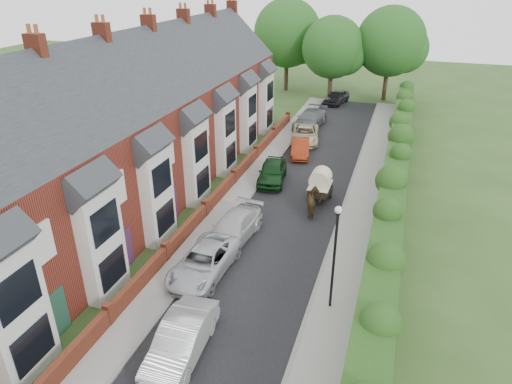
# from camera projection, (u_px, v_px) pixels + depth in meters

# --- Properties ---
(ground) EXTENTS (140.00, 140.00, 0.00)m
(ground) POSITION_uv_depth(u_px,v_px,m) (227.00, 354.00, 18.06)
(ground) COLOR #2D4C1E
(ground) RESTS_ON ground
(road) EXTENTS (6.00, 58.00, 0.02)m
(road) POSITION_uv_depth(u_px,v_px,m) (286.00, 221.00, 27.57)
(road) COLOR black
(road) RESTS_ON ground
(pavement_hedge_side) EXTENTS (2.20, 58.00, 0.12)m
(pavement_hedge_side) POSITION_uv_depth(u_px,v_px,m) (354.00, 231.00, 26.40)
(pavement_hedge_side) COLOR gray
(pavement_hedge_side) RESTS_ON ground
(pavement_house_side) EXTENTS (1.70, 58.00, 0.12)m
(pavement_house_side) POSITION_uv_depth(u_px,v_px,m) (227.00, 210.00, 28.63)
(pavement_house_side) COLOR gray
(pavement_house_side) RESTS_ON ground
(kerb_hedge_side) EXTENTS (0.18, 58.00, 0.13)m
(kerb_hedge_side) POSITION_uv_depth(u_px,v_px,m) (336.00, 228.00, 26.69)
(kerb_hedge_side) COLOR gray
(kerb_hedge_side) RESTS_ON ground
(kerb_house_side) EXTENTS (0.18, 58.00, 0.13)m
(kerb_house_side) POSITION_uv_depth(u_px,v_px,m) (238.00, 212.00, 28.41)
(kerb_house_side) COLOR gray
(kerb_house_side) RESTS_ON ground
(hedge) EXTENTS (2.10, 58.00, 2.85)m
(hedge) POSITION_uv_depth(u_px,v_px,m) (390.00, 212.00, 25.22)
(hedge) COLOR #1C3E13
(hedge) RESTS_ON ground
(terrace_row) EXTENTS (9.05, 40.50, 11.50)m
(terrace_row) POSITION_uv_depth(u_px,v_px,m) (118.00, 138.00, 27.65)
(terrace_row) COLOR maroon
(terrace_row) RESTS_ON ground
(garden_wall_row) EXTENTS (0.35, 40.35, 1.10)m
(garden_wall_row) POSITION_uv_depth(u_px,v_px,m) (205.00, 210.00, 27.89)
(garden_wall_row) COLOR maroon
(garden_wall_row) RESTS_ON ground
(lamppost) EXTENTS (0.32, 0.32, 5.16)m
(lamppost) POSITION_uv_depth(u_px,v_px,m) (335.00, 246.00, 19.06)
(lamppost) COLOR black
(lamppost) RESTS_ON ground
(tree_far_left) EXTENTS (7.14, 6.80, 9.29)m
(tree_far_left) POSITION_uv_depth(u_px,v_px,m) (336.00, 49.00, 50.46)
(tree_far_left) COLOR #332316
(tree_far_left) RESTS_ON ground
(tree_far_right) EXTENTS (7.98, 7.60, 10.31)m
(tree_far_right) POSITION_uv_depth(u_px,v_px,m) (394.00, 43.00, 50.20)
(tree_far_right) COLOR #332316
(tree_far_right) RESTS_ON ground
(tree_far_back) EXTENTS (8.40, 8.00, 10.82)m
(tree_far_back) POSITION_uv_depth(u_px,v_px,m) (291.00, 35.00, 54.29)
(tree_far_back) COLOR #332316
(tree_far_back) RESTS_ON ground
(car_silver_a) EXTENTS (1.89, 4.71, 1.52)m
(car_silver_a) POSITION_uv_depth(u_px,v_px,m) (181.00, 340.00, 17.67)
(car_silver_a) COLOR silver
(car_silver_a) RESTS_ON ground
(car_silver_b) EXTENTS (2.49, 5.06, 1.38)m
(car_silver_b) POSITION_uv_depth(u_px,v_px,m) (204.00, 262.00, 22.51)
(car_silver_b) COLOR silver
(car_silver_b) RESTS_ON ground
(car_white) EXTENTS (2.46, 5.13, 1.44)m
(car_white) POSITION_uv_depth(u_px,v_px,m) (233.00, 228.00, 25.38)
(car_white) COLOR beige
(car_white) RESTS_ON ground
(car_green) EXTENTS (2.47, 4.70, 1.53)m
(car_green) POSITION_uv_depth(u_px,v_px,m) (272.00, 172.00, 32.35)
(car_green) COLOR black
(car_green) RESTS_ON ground
(car_red) EXTENTS (2.22, 4.22, 1.32)m
(car_red) POSITION_uv_depth(u_px,v_px,m) (300.00, 148.00, 36.97)
(car_red) COLOR maroon
(car_red) RESTS_ON ground
(car_beige) EXTENTS (3.15, 5.27, 1.37)m
(car_beige) POSITION_uv_depth(u_px,v_px,m) (305.00, 134.00, 39.90)
(car_beige) COLOR beige
(car_beige) RESTS_ON ground
(car_grey) EXTENTS (2.70, 5.64, 1.59)m
(car_grey) POSITION_uv_depth(u_px,v_px,m) (310.00, 119.00, 43.62)
(car_grey) COLOR #5C5F64
(car_grey) RESTS_ON ground
(car_black) EXTENTS (2.66, 4.69, 1.50)m
(car_black) POSITION_uv_depth(u_px,v_px,m) (337.00, 97.00, 51.18)
(car_black) COLOR black
(car_black) RESTS_ON ground
(horse) EXTENTS (1.37, 2.05, 1.59)m
(horse) POSITION_uv_depth(u_px,v_px,m) (313.00, 203.00, 27.95)
(horse) COLOR #4A351B
(horse) RESTS_ON ground
(horse_cart) EXTENTS (1.41, 3.11, 2.24)m
(horse_cart) POSITION_uv_depth(u_px,v_px,m) (320.00, 183.00, 29.47)
(horse_cart) COLOR black
(horse_cart) RESTS_ON ground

